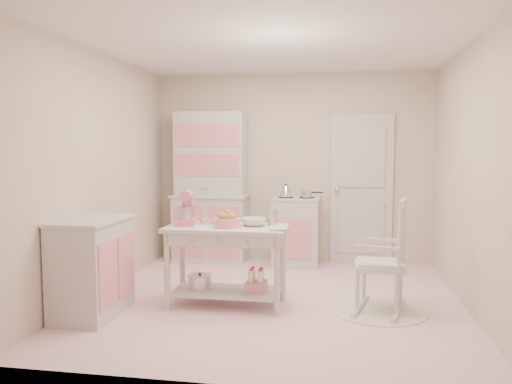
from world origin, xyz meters
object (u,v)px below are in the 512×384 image
at_px(stove, 296,231).
at_px(hutch, 210,187).
at_px(bread_basket, 227,223).
at_px(stand_mixer, 186,208).
at_px(work_table, 227,266).
at_px(base_cabinet, 92,267).
at_px(rocking_chair, 380,255).

bearing_deg(stove, hutch, 177.61).
xyz_separation_m(hutch, bread_basket, (0.69, -1.94, -0.19)).
bearing_deg(stand_mixer, work_table, -11.60).
xyz_separation_m(stove, work_table, (-0.53, -1.84, -0.06)).
xyz_separation_m(base_cabinet, rocking_chair, (2.68, 0.58, 0.09)).
height_order(rocking_chair, bread_basket, rocking_chair).
xyz_separation_m(work_table, stand_mixer, (-0.42, 0.02, 0.57)).
xyz_separation_m(rocking_chair, bread_basket, (-1.48, -0.12, 0.30)).
distance_m(rocking_chair, stand_mixer, 1.96).
distance_m(stove, stand_mixer, 2.12).
distance_m(hutch, base_cabinet, 2.52).
bearing_deg(hutch, rocking_chair, -40.10).
xyz_separation_m(stove, base_cabinet, (-1.71, -2.35, 0.00)).
bearing_deg(stove, base_cabinet, -126.12).
xyz_separation_m(work_table, bread_basket, (0.02, -0.05, 0.45)).
xyz_separation_m(stove, bread_basket, (-0.51, -1.89, 0.39)).
bearing_deg(bread_basket, hutch, 109.54).
bearing_deg(stove, stand_mixer, -117.56).
relative_size(base_cabinet, rocking_chair, 0.84).
height_order(stove, base_cabinet, same).
relative_size(hutch, rocking_chair, 1.89).
height_order(work_table, stand_mixer, stand_mixer).
distance_m(stove, work_table, 1.92).
bearing_deg(base_cabinet, work_table, 23.22).
relative_size(hutch, stove, 2.26).
xyz_separation_m(base_cabinet, stand_mixer, (0.76, 0.53, 0.51)).
distance_m(rocking_chair, work_table, 1.51).
distance_m(stand_mixer, bread_basket, 0.46).
relative_size(work_table, bread_basket, 4.80).
bearing_deg(stove, bread_basket, -105.11).
bearing_deg(base_cabinet, stand_mixer, 34.66).
relative_size(stove, stand_mixer, 2.71).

